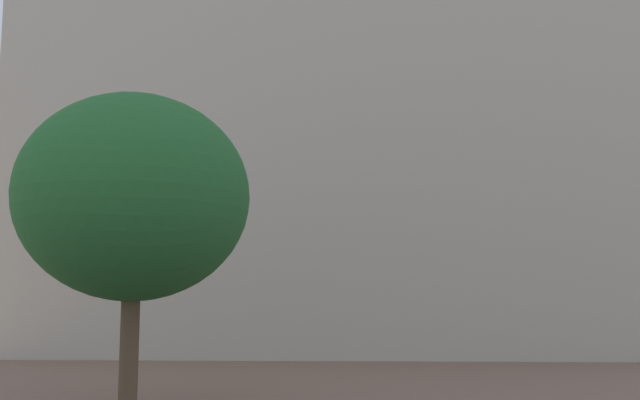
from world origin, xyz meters
TOP-DOWN VIEW (x-y plane):
  - landmark_building at (-0.22, 30.01)m, footprint 24.49×13.21m
  - tree_curb_far at (-3.78, 12.53)m, footprint 4.67×4.67m

SIDE VIEW (x-z plane):
  - tree_curb_far at x=-3.78m, z-range 1.14..7.66m
  - landmark_building at x=-0.22m, z-range -7.33..26.13m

